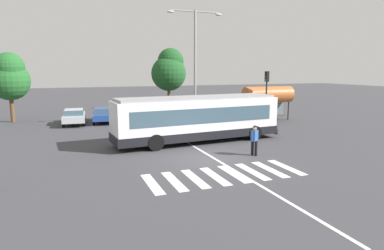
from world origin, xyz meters
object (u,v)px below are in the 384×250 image
at_px(parked_car_black, 189,110).
at_px(parked_car_red, 214,110).
at_px(city_transit_bus, 198,118).
at_px(parked_car_silver, 74,116).
at_px(pedestrian_crossing_street, 254,139).
at_px(parked_car_blue, 104,114).
at_px(background_tree_right, 169,70).
at_px(bus_stop_shelter, 268,95).
at_px(parked_car_champagne, 135,113).
at_px(background_tree_left, 9,77).
at_px(twin_arm_street_lamp, 195,56).
at_px(parked_car_teal, 161,112).
at_px(traffic_light_far_corner, 266,89).

height_order(parked_car_black, parked_car_red, same).
distance_m(city_transit_bus, parked_car_silver, 13.08).
xyz_separation_m(pedestrian_crossing_street, parked_car_blue, (-6.62, 15.43, -0.20)).
height_order(city_transit_bus, background_tree_right, background_tree_right).
height_order(parked_car_blue, bus_stop_shelter, bus_stop_shelter).
bearing_deg(city_transit_bus, parked_car_black, 72.84).
bearing_deg(background_tree_right, parked_car_champagne, -127.66).
bearing_deg(pedestrian_crossing_street, background_tree_left, 128.10).
bearing_deg(parked_car_champagne, parked_car_silver, 177.31).
height_order(city_transit_bus, parked_car_champagne, city_transit_bus).
distance_m(twin_arm_street_lamp, background_tree_left, 17.03).
bearing_deg(pedestrian_crossing_street, parked_car_blue, 113.22).
distance_m(parked_car_black, parked_car_red, 2.57).
relative_size(parked_car_teal, bus_stop_shelter, 0.96).
xyz_separation_m(city_transit_bus, background_tree_right, (3.43, 17.60, 3.18)).
height_order(pedestrian_crossing_street, parked_car_teal, pedestrian_crossing_street).
height_order(city_transit_bus, parked_car_silver, city_transit_bus).
bearing_deg(parked_car_red, city_transit_bus, -119.77).
bearing_deg(parked_car_teal, parked_car_blue, 176.23).
bearing_deg(pedestrian_crossing_street, parked_car_silver, 121.26).
bearing_deg(parked_car_teal, pedestrian_crossing_street, -85.22).
bearing_deg(background_tree_left, pedestrian_crossing_street, -51.90).
bearing_deg(parked_car_red, pedestrian_crossing_street, -105.91).
height_order(city_transit_bus, parked_car_black, city_transit_bus).
xyz_separation_m(city_transit_bus, traffic_light_far_corner, (8.43, 4.78, 1.54)).
xyz_separation_m(parked_car_red, background_tree_left, (-18.64, 3.75, 3.38)).
xyz_separation_m(parked_car_red, traffic_light_far_corner, (2.60, -5.42, 2.37)).
bearing_deg(bus_stop_shelter, city_transit_bus, -146.82).
bearing_deg(parked_car_champagne, parked_car_blue, 169.04).
bearing_deg(city_transit_bus, background_tree_right, 78.97).
bearing_deg(parked_car_silver, parked_car_teal, -0.41).
relative_size(parked_car_black, traffic_light_far_corner, 0.98).
xyz_separation_m(bus_stop_shelter, background_tree_left, (-22.41, 7.66, 1.72)).
height_order(city_transit_bus, traffic_light_far_corner, traffic_light_far_corner).
distance_m(parked_car_blue, parked_car_red, 10.83).
bearing_deg(twin_arm_street_lamp, bus_stop_shelter, 2.51).
xyz_separation_m(parked_car_blue, background_tree_left, (-7.83, 3.00, 3.38)).
relative_size(parked_car_blue, bus_stop_shelter, 0.96).
bearing_deg(parked_car_silver, parked_car_blue, 6.59).
xyz_separation_m(parked_car_champagne, traffic_light_far_corner, (10.56, -5.62, 2.37)).
distance_m(pedestrian_crossing_street, parked_car_red, 15.26).
xyz_separation_m(parked_car_teal, background_tree_right, (3.05, 7.00, 4.00)).
relative_size(parked_car_black, background_tree_right, 0.63).
bearing_deg(parked_car_black, background_tree_left, 168.90).
relative_size(parked_car_champagne, twin_arm_street_lamp, 0.48).
relative_size(pedestrian_crossing_street, parked_car_champagne, 0.37).
distance_m(city_transit_bus, background_tree_right, 18.21).
height_order(parked_car_teal, twin_arm_street_lamp, twin_arm_street_lamp).
relative_size(parked_car_red, background_tree_right, 0.63).
bearing_deg(bus_stop_shelter, parked_car_black, 144.40).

